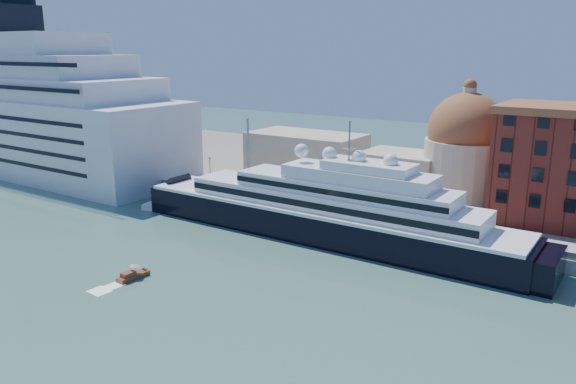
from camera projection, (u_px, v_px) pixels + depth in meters
The scene contains 9 objects.
ground at pixel (224, 268), 94.07m from camera, with size 400.00×400.00×0.00m, color #365E54.
quay at pixel (325, 213), 121.14m from camera, with size 180.00×10.00×2.50m, color gray.
land at pixel (400, 179), 154.21m from camera, with size 260.00×72.00×2.00m, color slate.
quay_fence at pixel (315, 210), 117.05m from camera, with size 180.00×0.10×1.20m, color slate.
superyacht at pixel (308, 212), 110.12m from camera, with size 90.40×12.53×27.02m.
service_barge at pixel (167, 208), 127.29m from camera, with size 11.35×6.14×2.43m.
water_taxi at pixel (132, 275), 89.54m from camera, with size 2.20×5.42×2.51m.
church at pixel (399, 155), 134.39m from camera, with size 66.00×18.00×25.50m.
lamp_posts at pixel (273, 169), 124.43m from camera, with size 120.80×2.40×18.00m.
Camera 1 is at (57.89, -67.08, 35.78)m, focal length 35.00 mm.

